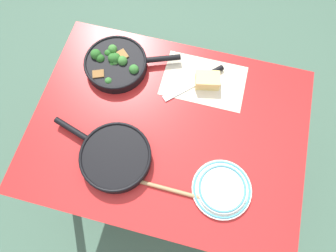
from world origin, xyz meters
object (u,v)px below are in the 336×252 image
(grater_knife, at_px, (202,78))
(dinner_plate_stack, at_px, (222,189))
(cheese_block, at_px, (207,80))
(skillet_broccoli, at_px, (116,63))
(skillet_eggs, at_px, (115,157))
(wooden_spoon, at_px, (145,183))

(grater_knife, bearing_deg, dinner_plate_stack, 65.79)
(cheese_block, relative_size, dinner_plate_stack, 0.50)
(skillet_broccoli, bearing_deg, skillet_eggs, -93.54)
(wooden_spoon, bearing_deg, cheese_block, -105.39)
(dinner_plate_stack, bearing_deg, cheese_block, -71.27)
(skillet_eggs, bearing_deg, grater_knife, -102.93)
(skillet_eggs, xyz_separation_m, wooden_spoon, (-0.14, 0.06, -0.02))
(cheese_block, xyz_separation_m, dinner_plate_stack, (-0.14, 0.42, -0.01))
(skillet_broccoli, height_order, cheese_block, skillet_broccoli)
(grater_knife, bearing_deg, wooden_spoon, 32.19)
(cheese_block, bearing_deg, wooden_spoon, 74.22)
(skillet_eggs, distance_m, cheese_block, 0.49)
(cheese_block, bearing_deg, skillet_broccoli, 2.49)
(skillet_broccoli, xyz_separation_m, dinner_plate_stack, (-0.54, 0.41, -0.02))
(skillet_broccoli, relative_size, grater_knife, 1.76)
(skillet_broccoli, height_order, dinner_plate_stack, skillet_broccoli)
(skillet_eggs, distance_m, dinner_plate_stack, 0.41)
(grater_knife, height_order, dinner_plate_stack, dinner_plate_stack)
(grater_knife, bearing_deg, cheese_block, 103.29)
(skillet_broccoli, bearing_deg, wooden_spoon, -81.37)
(grater_knife, bearing_deg, skillet_broccoli, -40.21)
(skillet_eggs, bearing_deg, cheese_block, -106.18)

